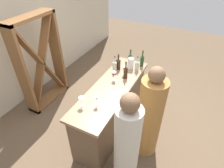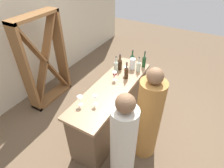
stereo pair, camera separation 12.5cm
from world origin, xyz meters
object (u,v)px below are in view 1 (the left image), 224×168
wine_rack (41,63)px  wine_bottle_second_right_clear_pale (137,65)px  wine_glass_near_center (97,99)px  wine_bottle_far_right_olive_green (142,60)px  person_center_guest (127,145)px  wine_bottle_rightmost_olive_green (130,59)px  wine_glass_near_left (125,69)px  water_pitcher (131,63)px  wine_bottle_center_amber_brown (118,64)px  wine_glass_near_right (114,74)px  person_left_guest (150,117)px  wine_glass_far_left (81,100)px  wine_bottle_leftmost_amber_brown (126,72)px  wine_bottle_second_left_clear_pale (115,65)px

wine_rack → wine_bottle_second_right_clear_pale: 1.91m
wine_rack → wine_glass_near_center: size_ratio=11.73×
wine_bottle_far_right_olive_green → person_center_guest: size_ratio=0.20×
wine_bottle_rightmost_olive_green → wine_glass_near_left: wine_bottle_rightmost_olive_green is taller
wine_bottle_far_right_olive_green → water_pitcher: size_ratio=1.54×
wine_bottle_center_amber_brown → wine_bottle_rightmost_olive_green: wine_bottle_rightmost_olive_green is taller
wine_rack → wine_bottle_far_right_olive_green: (0.72, -1.86, 0.17)m
wine_glass_near_right → person_left_guest: size_ratio=0.10×
wine_rack → wine_bottle_center_amber_brown: (0.42, -1.51, 0.16)m
wine_bottle_rightmost_olive_green → wine_bottle_far_right_olive_green: wine_bottle_far_right_olive_green is taller
wine_rack → water_pitcher: size_ratio=9.08×
wine_glass_near_right → person_center_guest: person_center_guest is taller
wine_glass_near_right → water_pitcher: water_pitcher is taller
wine_bottle_center_amber_brown → wine_glass_near_right: wine_bottle_center_amber_brown is taller
wine_rack → wine_glass_near_center: 1.76m
wine_rack → wine_glass_far_left: wine_rack is taller
wine_bottle_leftmost_amber_brown → wine_glass_far_left: (-0.92, 0.27, -0.01)m
wine_glass_far_left → person_center_guest: 0.86m
wine_glass_near_right → person_center_guest: bearing=-145.4°
wine_bottle_leftmost_amber_brown → wine_bottle_far_right_olive_green: size_ratio=0.99×
wine_bottle_rightmost_olive_green → wine_bottle_second_left_clear_pale: bearing=153.5°
wine_rack → wine_bottle_center_amber_brown: wine_rack is taller
wine_bottle_second_right_clear_pale → wine_rack: bearing=106.2°
wine_bottle_second_right_clear_pale → wine_bottle_rightmost_olive_green: bearing=54.9°
wine_bottle_center_amber_brown → wine_bottle_second_right_clear_pale: size_ratio=1.08×
wine_bottle_rightmost_olive_green → wine_glass_near_right: (-0.59, 0.05, -0.01)m
wine_rack → wine_bottle_second_left_clear_pale: wine_rack is taller
wine_glass_near_left → wine_glass_near_right: 0.25m
wine_bottle_second_left_clear_pale → wine_glass_near_center: bearing=-169.5°
wine_bottle_rightmost_olive_green → person_center_guest: (-1.53, -0.60, -0.36)m
wine_bottle_center_amber_brown → wine_rack: bearing=105.5°
wine_rack → wine_bottle_far_right_olive_green: bearing=-68.8°
wine_rack → wine_bottle_far_right_olive_green: size_ratio=5.91×
water_pitcher → person_left_guest: 1.10m
water_pitcher → person_center_guest: (-1.41, -0.54, -0.34)m
wine_glass_far_left → wine_glass_near_left: bearing=-12.0°
wine_bottle_far_right_olive_green → wine_glass_far_left: size_ratio=2.06×
wine_glass_near_right → wine_bottle_rightmost_olive_green: bearing=-4.5°
wine_bottle_rightmost_olive_green → wine_glass_near_left: bearing=-173.2°
wine_rack → wine_bottle_second_left_clear_pale: 1.52m
wine_glass_near_center → wine_rack: bearing=70.2°
wine_bottle_leftmost_amber_brown → wine_glass_near_right: wine_bottle_leftmost_amber_brown is taller
person_center_guest → wine_glass_far_left: bearing=5.2°
wine_bottle_rightmost_olive_green → wine_glass_near_center: size_ratio=1.95×
wine_rack → wine_glass_near_left: 1.72m
wine_bottle_center_amber_brown → wine_glass_near_right: 0.35m
wine_bottle_center_amber_brown → wine_glass_near_left: bearing=-123.1°
water_pitcher → person_center_guest: bearing=-159.1°
wine_bottle_leftmost_amber_brown → wine_glass_far_left: 0.96m
wine_glass_near_center → wine_bottle_far_right_olive_green: bearing=-9.0°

